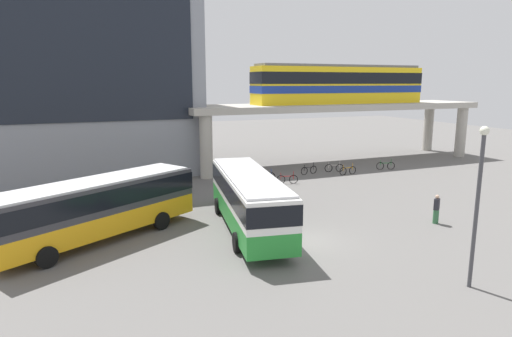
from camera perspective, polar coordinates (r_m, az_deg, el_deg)
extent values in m
plane|color=#605E5B|center=(32.13, -2.66, -3.57)|extent=(120.00, 120.00, 0.00)
cube|color=gray|center=(44.35, -25.12, 11.65)|extent=(24.65, 14.51, 18.70)
cube|color=black|center=(37.10, -25.66, 13.37)|extent=(22.18, 0.10, 10.47)
cube|color=#ADA89E|center=(45.90, 10.45, 7.88)|extent=(31.52, 6.50, 0.60)
cylinder|color=#ADA89E|center=(37.86, -6.46, 2.78)|extent=(1.10, 1.10, 5.39)
cylinder|color=#ADA89E|center=(53.72, 24.98, 4.27)|extent=(1.10, 1.10, 5.39)
cylinder|color=#ADA89E|center=(42.54, -8.31, 3.65)|extent=(1.10, 1.10, 5.39)
cylinder|color=#ADA89E|center=(57.12, 21.37, 4.89)|extent=(1.10, 1.10, 5.39)
cube|color=yellow|center=(45.94, 10.75, 10.50)|extent=(18.31, 2.90, 3.60)
cube|color=navy|center=(45.94, 10.73, 10.05)|extent=(18.37, 2.96, 0.70)
cube|color=black|center=(45.94, 10.78, 11.39)|extent=(18.37, 2.96, 1.10)
cube|color=slate|center=(45.96, 10.84, 12.89)|extent=(17.58, 2.61, 0.24)
cube|color=#268C33|center=(24.61, -0.95, -5.63)|extent=(4.33, 11.26, 1.10)
cube|color=white|center=(24.27, -0.96, -2.69)|extent=(4.33, 11.26, 1.50)
cube|color=black|center=(24.25, -0.96, -2.52)|extent=(4.38, 11.31, 0.96)
cube|color=silver|center=(24.08, -0.97, -0.82)|extent=(4.11, 10.70, 0.12)
cylinder|color=black|center=(27.89, -4.97, -4.83)|extent=(0.45, 1.03, 1.00)
cylinder|color=black|center=(28.32, 0.06, -4.53)|extent=(0.45, 1.03, 1.00)
cylinder|color=black|center=(21.69, -2.52, -9.52)|extent=(0.45, 1.03, 1.00)
cylinder|color=black|center=(22.24, 3.91, -9.00)|extent=(0.45, 1.03, 1.00)
cube|color=orange|center=(24.50, -19.58, -6.37)|extent=(10.78, 7.66, 1.10)
cube|color=#333338|center=(24.16, -19.78, -3.42)|extent=(10.78, 7.66, 1.50)
cube|color=black|center=(24.14, -19.79, -3.25)|extent=(10.83, 7.71, 0.96)
cube|color=silver|center=(23.98, -19.91, -1.55)|extent=(10.24, 7.28, 0.12)
cylinder|color=black|center=(22.02, -25.44, -10.32)|extent=(1.01, 0.74, 1.00)
cylinder|color=black|center=(24.17, -28.21, -8.69)|extent=(1.01, 0.74, 1.00)
cylinder|color=black|center=(25.43, -12.10, -6.62)|extent=(1.01, 0.74, 1.00)
cylinder|color=black|center=(27.31, -15.53, -5.55)|extent=(1.01, 0.74, 1.00)
torus|color=black|center=(41.44, 10.76, 0.07)|extent=(0.73, 0.25, 0.74)
torus|color=black|center=(41.13, 9.37, 0.03)|extent=(0.73, 0.25, 0.74)
cylinder|color=silver|center=(41.23, 10.08, 0.44)|extent=(1.03, 0.32, 0.05)
cylinder|color=silver|center=(41.07, 9.38, 0.45)|extent=(0.04, 0.04, 0.55)
cylinder|color=silver|center=(41.38, 10.77, 0.55)|extent=(0.04, 0.04, 0.65)
torus|color=black|center=(43.66, 17.05, 0.33)|extent=(0.72, 0.29, 0.74)
torus|color=black|center=(43.29, 15.75, 0.32)|extent=(0.72, 0.29, 0.74)
cylinder|color=#1E7F33|center=(43.43, 16.42, 0.69)|extent=(1.01, 0.38, 0.05)
cylinder|color=#1E7F33|center=(43.24, 15.77, 0.71)|extent=(0.04, 0.04, 0.55)
cylinder|color=#1E7F33|center=(43.60, 17.07, 0.78)|extent=(0.04, 0.04, 0.65)
torus|color=black|center=(40.56, 12.37, -0.23)|extent=(0.74, 0.11, 0.74)
torus|color=black|center=(39.93, 11.19, -0.36)|extent=(0.74, 0.11, 0.74)
cylinder|color=orange|center=(40.19, 11.80, 0.10)|extent=(1.05, 0.11, 0.05)
cylinder|color=orange|center=(39.87, 11.21, 0.06)|extent=(0.04, 0.04, 0.55)
cylinder|color=orange|center=(40.50, 12.39, 0.26)|extent=(0.04, 0.04, 0.65)
torus|color=black|center=(36.99, 1.97, -1.06)|extent=(0.74, 0.13, 0.74)
torus|color=black|center=(36.67, 0.42, -1.17)|extent=(0.74, 0.13, 0.74)
cylinder|color=#1E3FA5|center=(36.77, 1.20, -0.69)|extent=(1.05, 0.15, 0.05)
cylinder|color=#1E3FA5|center=(36.60, 0.42, -0.71)|extent=(0.04, 0.04, 0.55)
cylinder|color=#1E3FA5|center=(36.92, 1.98, -0.53)|extent=(0.04, 0.04, 0.65)
torus|color=black|center=(40.22, 7.43, -0.16)|extent=(0.74, 0.19, 0.74)
torus|color=black|center=(39.56, 6.26, -0.32)|extent=(0.74, 0.19, 0.74)
cylinder|color=black|center=(39.84, 6.86, 0.16)|extent=(1.04, 0.23, 0.05)
cylinder|color=black|center=(39.51, 6.27, 0.11)|extent=(0.04, 0.04, 0.55)
cylinder|color=black|center=(40.15, 7.44, 0.33)|extent=(0.04, 0.04, 0.65)
torus|color=black|center=(36.07, 4.86, -1.41)|extent=(0.73, 0.26, 0.74)
torus|color=black|center=(35.88, 3.22, -1.46)|extent=(0.73, 0.26, 0.74)
cylinder|color=#B21E1E|center=(35.91, 4.05, -1.00)|extent=(1.02, 0.33, 0.05)
cylinder|color=#B21E1E|center=(35.81, 3.23, -0.99)|extent=(0.04, 0.04, 0.55)
cylinder|color=#B21E1E|center=(36.00, 4.87, -0.87)|extent=(0.04, 0.04, 0.65)
cylinder|color=#724C8C|center=(32.65, -9.57, -2.71)|extent=(0.32, 0.32, 0.85)
cube|color=gray|center=(32.48, -9.61, -1.40)|extent=(0.43, 0.48, 0.67)
sphere|color=tan|center=(32.39, -9.64, -0.62)|extent=(0.23, 0.23, 0.23)
cylinder|color=#33663F|center=(27.97, 22.22, -5.76)|extent=(0.32, 0.32, 0.83)
cube|color=#26262D|center=(27.78, 22.33, -4.28)|extent=(0.48, 0.44, 0.66)
sphere|color=tan|center=(27.67, 22.40, -3.40)|extent=(0.23, 0.23, 0.23)
cylinder|color=#3F3F44|center=(19.38, 26.59, -5.20)|extent=(0.16, 0.16, 6.18)
sphere|color=silver|center=(18.79, 27.44, 4.35)|extent=(0.36, 0.36, 0.36)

